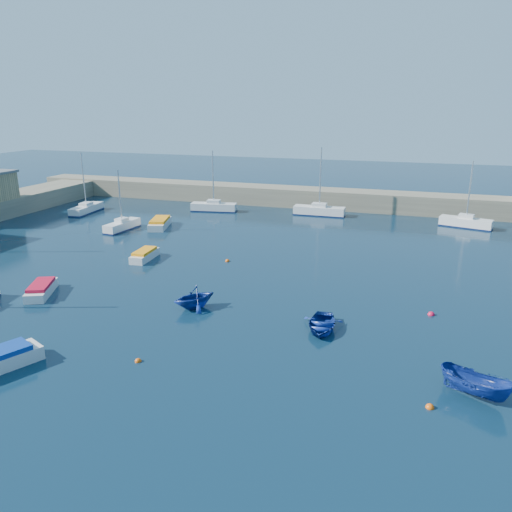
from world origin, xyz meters
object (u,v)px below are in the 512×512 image
(motorboat_0, at_px, (41,289))
(motorboat_2, at_px, (160,223))
(sailboat_4, at_px, (87,209))
(sailboat_7, at_px, (466,222))
(sailboat_3, at_px, (122,225))
(dinghy_center, at_px, (321,324))
(motorboat_1, at_px, (145,255))
(sailboat_5, at_px, (214,207))
(dinghy_left, at_px, (194,297))
(dinghy_right, at_px, (475,385))
(sailboat_6, at_px, (319,210))

(motorboat_0, relative_size, motorboat_2, 0.79)
(sailboat_4, xyz_separation_m, sailboat_7, (48.96, 6.94, 0.08))
(sailboat_3, relative_size, dinghy_center, 1.88)
(motorboat_0, relative_size, motorboat_1, 1.11)
(sailboat_4, bearing_deg, dinghy_center, -40.05)
(sailboat_4, bearing_deg, motorboat_1, -46.32)
(sailboat_5, relative_size, motorboat_2, 1.49)
(sailboat_3, xyz_separation_m, dinghy_left, (18.10, -18.91, 0.28))
(motorboat_0, bearing_deg, dinghy_right, -33.26)
(sailboat_7, distance_m, dinghy_right, 39.24)
(dinghy_center, bearing_deg, motorboat_0, 176.59)
(motorboat_1, relative_size, motorboat_2, 0.71)
(sailboat_5, xyz_separation_m, sailboat_7, (32.66, 0.66, 0.01))
(sailboat_4, height_order, dinghy_left, sailboat_4)
(motorboat_1, xyz_separation_m, dinghy_center, (19.15, -10.24, -0.06))
(sailboat_6, height_order, dinghy_right, sailboat_6)
(dinghy_right, bearing_deg, sailboat_6, 47.38)
(sailboat_5, bearing_deg, sailboat_7, -97.91)
(sailboat_7, height_order, dinghy_left, sailboat_7)
(dinghy_left, bearing_deg, sailboat_7, 95.64)
(dinghy_center, height_order, dinghy_left, dinghy_left)
(sailboat_6, bearing_deg, dinghy_center, -168.99)
(sailboat_6, bearing_deg, motorboat_2, 126.25)
(motorboat_0, xyz_separation_m, dinghy_center, (22.12, 0.44, -0.05))
(sailboat_6, xyz_separation_m, dinghy_center, (7.07, -35.07, -0.26))
(sailboat_4, relative_size, dinghy_left, 2.53)
(sailboat_4, xyz_separation_m, motorboat_0, (15.72, -27.28, -0.12))
(dinghy_center, relative_size, dinghy_left, 1.17)
(sailboat_6, height_order, motorboat_1, sailboat_6)
(sailboat_5, xyz_separation_m, motorboat_1, (2.38, -22.89, -0.18))
(sailboat_4, relative_size, sailboat_6, 0.91)
(motorboat_2, bearing_deg, sailboat_5, 60.19)
(sailboat_4, height_order, sailboat_6, sailboat_6)
(sailboat_6, bearing_deg, motorboat_1, 153.66)
(sailboat_4, distance_m, motorboat_0, 31.49)
(sailboat_7, distance_m, dinghy_left, 38.94)
(motorboat_0, bearing_deg, sailboat_5, 64.82)
(motorboat_2, bearing_deg, sailboat_6, 20.35)
(sailboat_5, bearing_deg, motorboat_0, 169.95)
(sailboat_3, distance_m, motorboat_2, 4.45)
(sailboat_6, distance_m, dinghy_right, 43.51)
(sailboat_7, xyz_separation_m, dinghy_left, (-20.69, -32.98, 0.21))
(sailboat_7, bearing_deg, motorboat_2, 123.25)
(sailboat_5, distance_m, sailboat_6, 14.59)
(sailboat_5, xyz_separation_m, dinghy_left, (11.97, -32.32, 0.22))
(sailboat_5, distance_m, motorboat_1, 23.01)
(sailboat_5, distance_m, motorboat_0, 33.57)
(sailboat_6, height_order, dinghy_left, sailboat_6)
(motorboat_1, relative_size, dinghy_right, 1.08)
(sailboat_3, distance_m, motorboat_0, 20.91)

